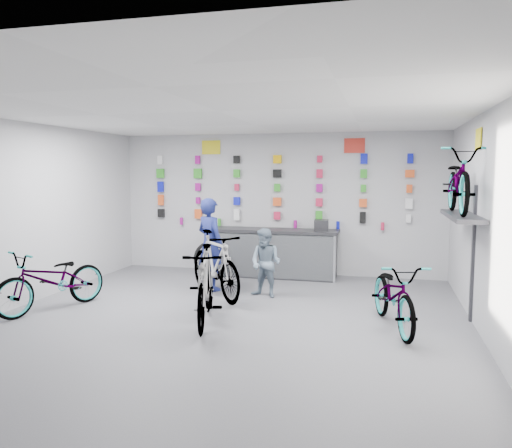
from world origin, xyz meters
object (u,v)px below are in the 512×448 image
(bike_center, at_px, (205,285))
(customer, at_px, (266,263))
(bike_service, at_px, (215,264))
(counter, at_px, (273,254))
(clerk, at_px, (210,244))
(bike_left, at_px, (52,280))
(bike_right, at_px, (394,294))

(bike_center, relative_size, customer, 1.54)
(bike_service, bearing_deg, counter, 29.54)
(counter, relative_size, clerk, 1.58)
(bike_service, bearing_deg, bike_left, 170.24)
(bike_left, distance_m, bike_service, 2.64)
(counter, distance_m, bike_service, 2.02)
(bike_left, xyz_separation_m, customer, (3.06, 1.66, 0.11))
(bike_left, distance_m, customer, 3.49)
(bike_center, distance_m, customer, 1.79)
(bike_center, relative_size, clerk, 1.09)
(counter, relative_size, bike_right, 1.47)
(counter, distance_m, bike_right, 3.81)
(counter, relative_size, customer, 2.24)
(bike_service, height_order, customer, customer)
(bike_service, bearing_deg, bike_right, -62.09)
(bike_center, height_order, customer, customer)
(bike_right, distance_m, customer, 2.49)
(clerk, xyz_separation_m, customer, (1.12, -0.29, -0.25))
(counter, bearing_deg, bike_center, -94.38)
(bike_center, height_order, bike_service, bike_service)
(bike_center, bearing_deg, bike_right, -5.49)
(bike_left, height_order, bike_service, bike_service)
(counter, bearing_deg, bike_service, -107.72)
(counter, xyz_separation_m, customer, (0.24, -1.70, 0.12))
(bike_left, relative_size, bike_center, 1.01)
(bike_right, height_order, customer, customer)
(bike_service, height_order, clerk, clerk)
(bike_center, height_order, clerk, clerk)
(bike_center, xyz_separation_m, customer, (0.50, 1.71, 0.04))
(customer, bearing_deg, bike_left, -134.14)
(bike_center, height_order, bike_right, bike_center)
(clerk, bearing_deg, bike_right, -174.31)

